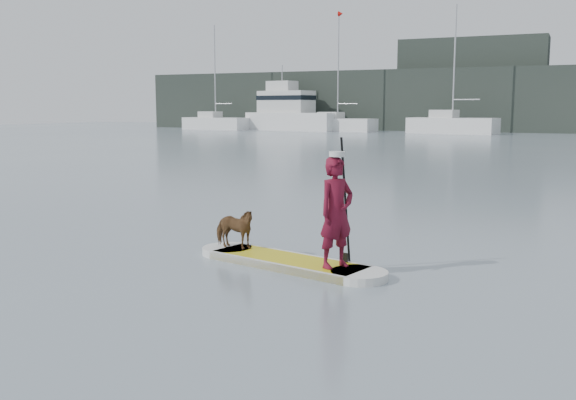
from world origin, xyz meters
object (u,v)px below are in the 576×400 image
at_px(sailboat_a, 215,122).
at_px(sailboat_b, 337,123).
at_px(motor_yacht_b, 290,112).
at_px(paddleboard, 288,262).
at_px(paddler, 336,212).
at_px(dog, 234,228).
at_px(sailboat_c, 451,124).

height_order(sailboat_a, sailboat_b, sailboat_b).
xyz_separation_m(sailboat_a, sailboat_b, (13.19, 0.81, 0.04)).
bearing_deg(motor_yacht_b, paddleboard, -54.78).
distance_m(sailboat_a, motor_yacht_b, 8.18).
height_order(paddler, sailboat_a, sailboat_a).
bearing_deg(paddleboard, paddler, 0.00).
distance_m(dog, motor_yacht_b, 55.10).
bearing_deg(sailboat_a, paddleboard, -49.70).
bearing_deg(sailboat_b, sailboat_c, 5.18).
distance_m(paddler, sailboat_a, 58.96).
distance_m(paddleboard, sailboat_a, 58.35).
bearing_deg(paddler, motor_yacht_b, 54.28).
distance_m(sailboat_b, sailboat_c, 11.13).
xyz_separation_m(paddleboard, paddler, (0.83, -0.20, 0.84)).
height_order(sailboat_a, motor_yacht_b, sailboat_a).
xyz_separation_m(dog, sailboat_b, (-16.63, 50.06, 0.34)).
xyz_separation_m(sailboat_a, motor_yacht_b, (8.00, 1.33, 1.09)).
relative_size(sailboat_b, motor_yacht_b, 1.10).
distance_m(sailboat_c, motor_yacht_b, 16.38).
bearing_deg(dog, motor_yacht_b, 26.82).
bearing_deg(dog, paddleboard, -100.16).
bearing_deg(motor_yacht_b, sailboat_b, 5.23).
bearing_deg(motor_yacht_b, sailboat_c, 6.05).
height_order(paddleboard, dog, dog).
bearing_deg(sailboat_c, motor_yacht_b, -174.79).
distance_m(sailboat_b, motor_yacht_b, 5.32).
relative_size(paddler, sailboat_a, 0.15).
distance_m(paddler, sailboat_b, 53.81).
bearing_deg(sailboat_c, paddler, -71.34).
bearing_deg(dog, paddler, -100.16).
distance_m(paddler, dog, 2.01).
distance_m(paddleboard, sailboat_c, 49.88).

